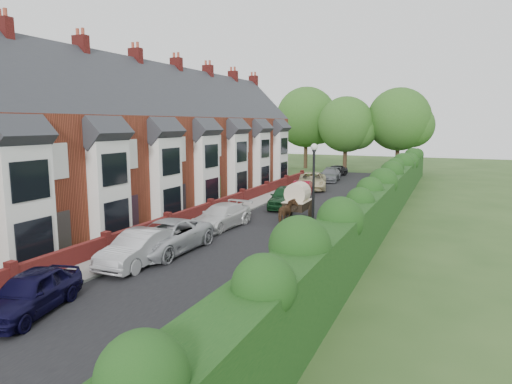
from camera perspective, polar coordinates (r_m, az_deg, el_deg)
ground at (r=19.57m, az=-6.11°, el=-9.54°), size 140.00×140.00×0.00m
road at (r=29.47m, az=3.59°, el=-3.27°), size 6.00×58.00×0.02m
pavement_hedge_side at (r=28.38m, az=11.42°, el=-3.80°), size 2.20×58.00×0.12m
pavement_house_side at (r=30.95m, az=-3.14°, el=-2.60°), size 1.70×58.00×0.12m
kerb_hedge_side at (r=28.60m, az=9.36°, el=-3.63°), size 0.18×58.00×0.13m
kerb_house_side at (r=30.60m, az=-1.80°, el=-2.71°), size 0.18×58.00×0.13m
hedge at (r=27.79m, az=15.14°, el=-0.95°), size 2.10×58.00×2.85m
terrace_row at (r=33.00m, az=-14.25°, el=5.57°), size 9.05×40.50×11.50m
garden_wall_row at (r=30.46m, az=-5.67°, el=-2.05°), size 0.35×40.35×1.10m
lamppost at (r=21.16m, az=7.20°, el=0.99°), size 0.32×0.32×5.16m
tree_far_left at (r=57.47m, az=11.53°, el=8.10°), size 7.14×6.80×9.29m
tree_far_right at (r=58.52m, az=17.82°, el=8.46°), size 7.98×7.60×10.31m
tree_far_back at (r=61.85m, az=6.68°, el=9.08°), size 8.40×8.00×10.82m
car_navy at (r=16.65m, az=-26.41°, el=-11.20°), size 2.55×4.36×1.39m
car_silver_a at (r=20.48m, az=-14.35°, el=-6.79°), size 1.67×4.51×1.48m
car_silver_b at (r=22.04m, az=-11.18°, el=-5.54°), size 2.57×5.44×1.50m
car_white at (r=26.73m, az=-4.38°, el=-3.04°), size 2.38×4.91×1.38m
car_green at (r=32.90m, az=3.63°, el=-0.62°), size 2.55×4.91×1.60m
car_red at (r=38.04m, az=5.69°, el=0.37°), size 1.90×4.04×1.28m
car_beige at (r=42.43m, az=7.00°, el=1.38°), size 3.85×5.99×1.54m
car_grey at (r=48.42m, az=9.22°, el=2.12°), size 2.29×4.80×1.35m
car_black at (r=53.02m, az=9.90°, el=2.65°), size 2.47×4.17×1.33m
horse at (r=27.38m, az=3.94°, el=-2.59°), size 0.83×1.81×1.53m
horse_cart at (r=29.09m, az=5.23°, el=-0.76°), size 1.48×3.28×2.37m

